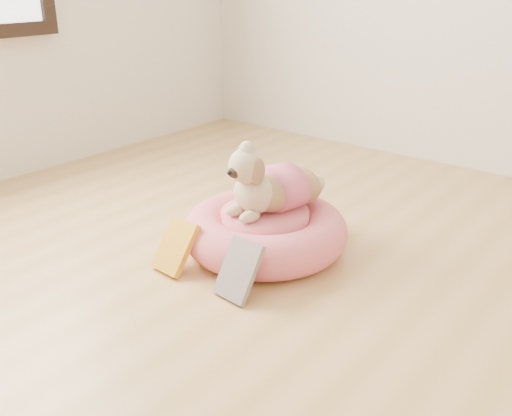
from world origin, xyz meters
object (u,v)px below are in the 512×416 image
Objects in this scene: dog at (271,173)px; book_white at (239,270)px; book_yellow at (176,246)px; pet_bed at (265,231)px.

dog is 0.38m from book_white.
book_white is (0.27, 0.00, 0.00)m from book_yellow.
dog is 2.00× the size of book_yellow.
book_white is at bearing -57.54° from dog.
book_yellow is 0.27m from book_white.
book_yellow is (-0.15, -0.31, -0.20)m from dog.
pet_bed is 0.33m from book_yellow.
dog is at bearing 67.81° from book_yellow.
pet_bed is at bearing 118.06° from book_white.
pet_bed is at bearing -107.08° from dog.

